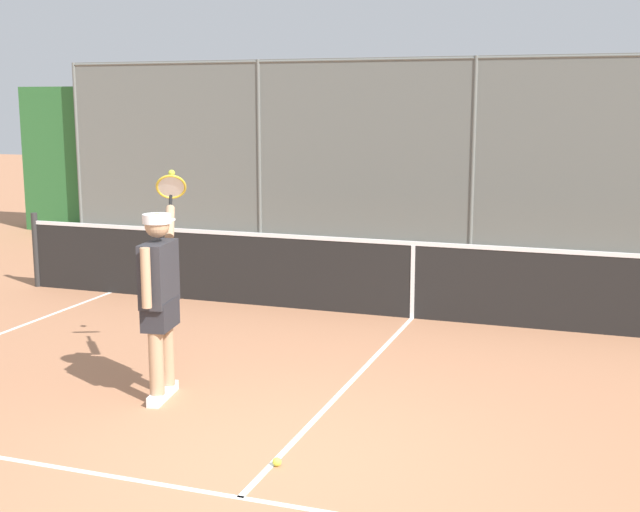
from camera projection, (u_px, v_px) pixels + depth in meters
The scene contains 5 objects.
ground_plane at pixel (272, 464), 6.20m from camera, with size 60.00×60.00×0.00m, color #B27551.
fence_backdrop at pixel (478, 170), 14.72m from camera, with size 18.55×1.37×3.37m.
tennis_net at pixel (413, 279), 10.30m from camera, with size 11.14×0.09×1.07m.
tennis_player at pixel (160, 291), 7.42m from camera, with size 0.62×1.35×1.97m.
tennis_ball_by_sideline at pixel (277, 462), 6.17m from camera, with size 0.07×0.07×0.07m, color #D6E042.
Camera 1 is at (-2.26, 5.38, 2.63)m, focal length 47.36 mm.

